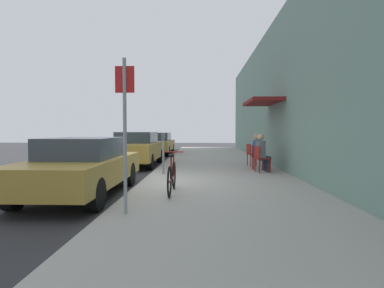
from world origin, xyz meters
TOP-DOWN VIEW (x-y plane):
  - ground_plane at (0.00, 0.00)m, footprint 60.00×60.00m
  - sidewalk_slab at (2.25, 2.00)m, footprint 4.50×32.00m
  - building_facade at (4.65, 2.01)m, footprint 1.40×32.00m
  - parked_car_0 at (-1.10, -1.32)m, footprint 1.80×4.40m
  - parked_car_1 at (-1.10, 4.86)m, footprint 1.80×4.40m
  - parked_car_2 at (-1.10, 11.13)m, footprint 1.80×4.40m
  - parking_meter at (0.45, 1.53)m, footprint 0.12×0.10m
  - street_sign at (0.40, -3.30)m, footprint 0.32×0.06m
  - bicycle_0 at (1.01, -1.51)m, footprint 0.46×1.71m
  - cafe_chair_0 at (3.65, 2.04)m, footprint 0.52×0.52m
  - seated_patron_0 at (3.71, 2.06)m, footprint 0.48×0.43m
  - cafe_chair_1 at (3.65, 2.83)m, footprint 0.54×0.54m
  - seated_patron_1 at (3.71, 2.82)m, footprint 0.50×0.45m
  - cafe_chair_2 at (3.65, 3.90)m, footprint 0.52×0.52m

SIDE VIEW (x-z plane):
  - ground_plane at x=0.00m, z-range 0.00..0.00m
  - sidewalk_slab at x=2.25m, z-range 0.00..0.12m
  - bicycle_0 at x=1.01m, z-range 0.03..0.93m
  - cafe_chair_0 at x=3.65m, z-range 0.19..1.06m
  - cafe_chair_1 at x=3.65m, z-range 0.19..1.06m
  - cafe_chair_2 at x=3.65m, z-range 0.19..1.06m
  - parked_car_0 at x=-1.10m, z-range 0.03..1.38m
  - parked_car_2 at x=-1.10m, z-range 0.02..1.41m
  - parked_car_1 at x=-1.10m, z-range 0.03..1.48m
  - seated_patron_0 at x=3.71m, z-range 0.17..1.46m
  - seated_patron_1 at x=3.71m, z-range 0.17..1.46m
  - parking_meter at x=0.45m, z-range 0.23..1.55m
  - street_sign at x=0.40m, z-range 0.34..2.94m
  - building_facade at x=4.65m, z-range 0.00..5.84m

